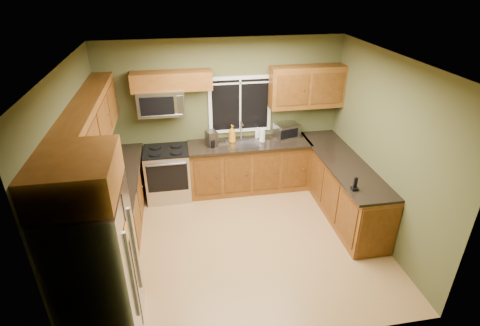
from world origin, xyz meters
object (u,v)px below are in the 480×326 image
object	(u,v)px
paper_towel_roll	(262,135)
soap_bottle_b	(258,132)
range	(168,173)
microwave	(161,102)
soap_bottle_c	(212,141)
soap_bottle_a	(232,134)
kettle	(210,138)
toaster_oven	(287,130)
cordless_phone	(355,186)
coffee_maker	(212,139)
refrigerator	(98,270)

from	to	relation	value
paper_towel_roll	soap_bottle_b	distance (m)	0.20
range	microwave	world-z (taller)	microwave
range	soap_bottle_c	distance (m)	0.98
range	soap_bottle_a	world-z (taller)	soap_bottle_a
range	paper_towel_roll	size ratio (longest dim) A/B	3.43
kettle	soap_bottle_a	distance (m)	0.39
toaster_oven	cordless_phone	world-z (taller)	toaster_oven
microwave	kettle	size ratio (longest dim) A/B	2.91
microwave	paper_towel_roll	xyz separation A→B (m)	(1.70, -0.09, -0.67)
range	soap_bottle_b	world-z (taller)	soap_bottle_b
range	soap_bottle_a	size ratio (longest dim) A/B	2.94
toaster_oven	soap_bottle_a	bearing A→B (deg)	-177.30
soap_bottle_a	cordless_phone	distance (m)	2.38
coffee_maker	soap_bottle_c	distance (m)	0.06
coffee_maker	soap_bottle_a	distance (m)	0.39
microwave	soap_bottle_a	size ratio (longest dim) A/B	2.39
toaster_oven	soap_bottle_a	distance (m)	1.02
toaster_oven	soap_bottle_a	world-z (taller)	soap_bottle_a
coffee_maker	soap_bottle_a	world-z (taller)	soap_bottle_a
refrigerator	coffee_maker	size ratio (longest dim) A/B	6.66
toaster_oven	coffee_maker	world-z (taller)	coffee_maker
toaster_oven	coffee_maker	bearing A→B (deg)	-174.05
soap_bottle_c	cordless_phone	size ratio (longest dim) A/B	0.77
range	microwave	xyz separation A→B (m)	(-0.00, 0.14, 1.26)
kettle	coffee_maker	bearing A→B (deg)	-81.26
refrigerator	soap_bottle_b	size ratio (longest dim) A/B	9.40
coffee_maker	refrigerator	bearing A→B (deg)	-118.16
microwave	kettle	bearing A→B (deg)	-3.57
toaster_oven	kettle	world-z (taller)	kettle
toaster_oven	soap_bottle_c	bearing A→B (deg)	-175.16
paper_towel_roll	soap_bottle_a	distance (m)	0.53
microwave	cordless_phone	bearing A→B (deg)	-36.53
microwave	cordless_phone	distance (m)	3.32
microwave	soap_bottle_a	xyz separation A→B (m)	(1.17, -0.04, -0.63)
cordless_phone	microwave	bearing A→B (deg)	143.47
cordless_phone	paper_towel_roll	bearing A→B (deg)	116.25
soap_bottle_b	paper_towel_roll	bearing A→B (deg)	-78.13
soap_bottle_b	range	bearing A→B (deg)	-172.10
toaster_oven	paper_towel_roll	xyz separation A→B (m)	(-0.49, -0.11, -0.00)
range	toaster_oven	bearing A→B (deg)	3.84
soap_bottle_b	soap_bottle_c	xyz separation A→B (m)	(-0.85, -0.20, -0.02)
toaster_oven	coffee_maker	xyz separation A→B (m)	(-1.39, -0.14, -0.00)
microwave	coffee_maker	distance (m)	1.04
toaster_oven	soap_bottle_a	size ratio (longest dim) A/B	1.51
microwave	paper_towel_roll	size ratio (longest dim) A/B	2.78
kettle	soap_bottle_c	bearing A→B (deg)	-63.26
coffee_maker	soap_bottle_c	bearing A→B (deg)	61.41
kettle	cordless_phone	bearing A→B (deg)	-45.89
paper_towel_roll	soap_bottle_b	world-z (taller)	paper_towel_roll
coffee_maker	cordless_phone	xyz separation A→B (m)	(1.81, -1.80, -0.07)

